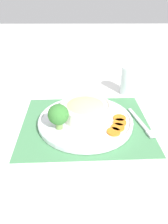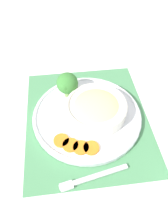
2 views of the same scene
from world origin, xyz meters
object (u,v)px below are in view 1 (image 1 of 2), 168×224
at_px(bowl, 87,108).
at_px(water_glass, 128,82).
at_px(fork, 142,124).
at_px(broccoli_floret, 59,115).

xyz_separation_m(bowl, water_glass, (-0.18, -0.21, 0.01)).
distance_m(bowl, fork, 0.20).
relative_size(broccoli_floret, water_glass, 0.71).
relative_size(bowl, water_glass, 1.48).
height_order(water_glass, fork, water_glass).
xyz_separation_m(water_glass, fork, (-0.01, 0.25, -0.05)).
bearing_deg(water_glass, broccoli_floret, 47.12).
distance_m(broccoli_floret, water_glass, 0.40).
bearing_deg(water_glass, fork, 92.08).
height_order(bowl, fork, bowl).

